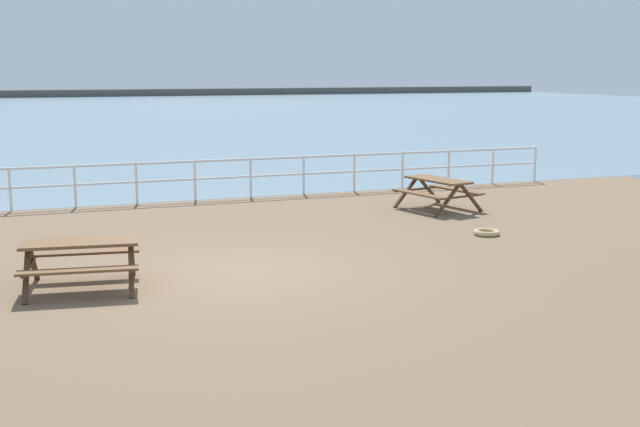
# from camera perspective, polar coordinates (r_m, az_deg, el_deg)

# --- Properties ---
(ground_plane) EXTENTS (30.00, 24.00, 0.20)m
(ground_plane) POSITION_cam_1_polar(r_m,az_deg,el_deg) (13.89, -5.65, -4.55)
(ground_plane) COLOR brown
(sea_band) EXTENTS (142.00, 90.00, 0.01)m
(sea_band) POSITION_cam_1_polar(r_m,az_deg,el_deg) (65.93, -17.49, 6.86)
(sea_band) COLOR gray
(sea_band) RESTS_ON ground
(distant_shoreline) EXTENTS (142.00, 6.00, 1.80)m
(distant_shoreline) POSITION_cam_1_polar(r_m,az_deg,el_deg) (108.86, -18.72, 7.98)
(distant_shoreline) COLOR #4C4C47
(distant_shoreline) RESTS_ON ground
(seaward_railing) EXTENTS (23.07, 0.07, 1.08)m
(seaward_railing) POSITION_cam_1_polar(r_m,az_deg,el_deg) (21.20, -11.04, 2.77)
(seaward_railing) COLOR white
(seaward_railing) RESTS_ON ground
(picnic_table_near_right) EXTENTS (1.99, 1.76, 0.80)m
(picnic_table_near_right) POSITION_cam_1_polar(r_m,az_deg,el_deg) (13.15, -16.85, -2.73)
(picnic_table_near_right) COLOR brown
(picnic_table_near_right) RESTS_ON ground
(picnic_table_mid_centre) EXTENTS (1.87, 2.09, 0.80)m
(picnic_table_mid_centre) POSITION_cam_1_polar(r_m,az_deg,el_deg) (19.94, 8.49, 1.94)
(picnic_table_mid_centre) COLOR brown
(picnic_table_mid_centre) RESTS_ON ground
(rope_coil) EXTENTS (0.55, 0.55, 0.11)m
(rope_coil) POSITION_cam_1_polar(r_m,az_deg,el_deg) (17.13, 11.90, -1.34)
(rope_coil) COLOR tan
(rope_coil) RESTS_ON ground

